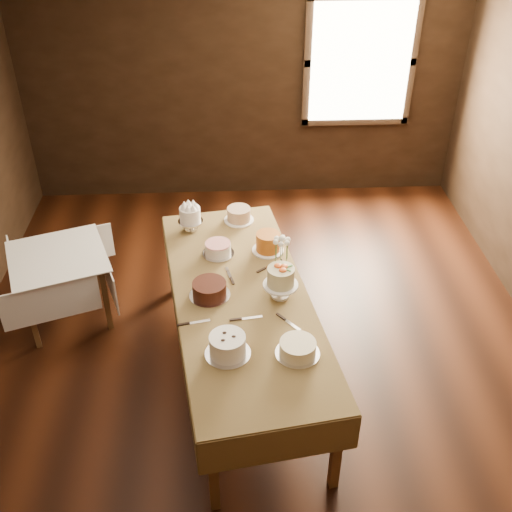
% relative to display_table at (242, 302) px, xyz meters
% --- Properties ---
extents(floor, '(5.00, 6.00, 0.01)m').
position_rel_display_table_xyz_m(floor, '(0.13, 0.10, -0.74)').
color(floor, black).
rests_on(floor, ground).
extents(ceiling, '(5.00, 6.00, 0.01)m').
position_rel_display_table_xyz_m(ceiling, '(0.13, 0.10, 2.06)').
color(ceiling, beige).
rests_on(ceiling, wall_back).
extents(wall_back, '(5.00, 0.02, 2.80)m').
position_rel_display_table_xyz_m(wall_back, '(0.13, 3.10, 0.66)').
color(wall_back, black).
rests_on(wall_back, ground).
extents(window, '(1.10, 0.05, 1.30)m').
position_rel_display_table_xyz_m(window, '(1.43, 3.04, 0.86)').
color(window, '#FFEABF').
rests_on(window, wall_back).
extents(display_table, '(1.37, 2.69, 0.80)m').
position_rel_display_table_xyz_m(display_table, '(0.00, 0.00, 0.00)').
color(display_table, '#51371F').
rests_on(display_table, ground).
extents(side_table, '(1.03, 1.03, 0.68)m').
position_rel_display_table_xyz_m(side_table, '(-1.58, 0.78, -0.14)').
color(side_table, '#51371F').
rests_on(side_table, ground).
extents(cake_meringue, '(0.26, 0.26, 0.24)m').
position_rel_display_table_xyz_m(cake_meringue, '(-0.42, 0.96, 0.17)').
color(cake_meringue, silver).
rests_on(cake_meringue, display_table).
extents(cake_speckled, '(0.27, 0.27, 0.13)m').
position_rel_display_table_xyz_m(cake_speckled, '(0.01, 1.09, 0.12)').
color(cake_speckled, white).
rests_on(cake_speckled, display_table).
extents(cake_lattice, '(0.30, 0.30, 0.10)m').
position_rel_display_table_xyz_m(cake_lattice, '(-0.18, 0.56, 0.11)').
color(cake_lattice, silver).
rests_on(cake_lattice, display_table).
extents(cake_caramel, '(0.27, 0.27, 0.17)m').
position_rel_display_table_xyz_m(cake_caramel, '(0.24, 0.59, 0.14)').
color(cake_caramel, white).
rests_on(cake_caramel, display_table).
extents(cake_chocolate, '(0.36, 0.36, 0.12)m').
position_rel_display_table_xyz_m(cake_chocolate, '(-0.24, 0.01, 0.12)').
color(cake_chocolate, silver).
rests_on(cake_chocolate, display_table).
extents(cake_flowers, '(0.27, 0.27, 0.27)m').
position_rel_display_table_xyz_m(cake_flowers, '(0.29, -0.02, 0.18)').
color(cake_flowers, white).
rests_on(cake_flowers, display_table).
extents(cake_swirl, '(0.31, 0.31, 0.16)m').
position_rel_display_table_xyz_m(cake_swirl, '(-0.11, -0.63, 0.13)').
color(cake_swirl, silver).
rests_on(cake_swirl, display_table).
extents(cake_cream, '(0.35, 0.35, 0.11)m').
position_rel_display_table_xyz_m(cake_cream, '(0.36, -0.65, 0.11)').
color(cake_cream, silver).
rests_on(cake_cream, display_table).
extents(cake_server_a, '(0.24, 0.06, 0.01)m').
position_rel_display_table_xyz_m(cake_server_a, '(0.07, -0.26, 0.06)').
color(cake_server_a, silver).
rests_on(cake_server_a, display_table).
extents(cake_server_b, '(0.17, 0.20, 0.01)m').
position_rel_display_table_xyz_m(cake_server_b, '(0.36, -0.36, 0.06)').
color(cake_server_b, silver).
rests_on(cake_server_b, display_table).
extents(cake_server_c, '(0.08, 0.24, 0.01)m').
position_rel_display_table_xyz_m(cake_server_c, '(-0.09, 0.30, 0.06)').
color(cake_server_c, silver).
rests_on(cake_server_c, display_table).
extents(cake_server_d, '(0.21, 0.17, 0.01)m').
position_rel_display_table_xyz_m(cake_server_d, '(0.27, 0.39, 0.06)').
color(cake_server_d, silver).
rests_on(cake_server_d, display_table).
extents(cake_server_e, '(0.24, 0.07, 0.01)m').
position_rel_display_table_xyz_m(cake_server_e, '(-0.31, -0.29, 0.06)').
color(cake_server_e, silver).
rests_on(cake_server_e, display_table).
extents(flower_vase, '(0.15, 0.15, 0.12)m').
position_rel_display_table_xyz_m(flower_vase, '(0.33, 0.29, 0.12)').
color(flower_vase, '#2D2823').
rests_on(flower_vase, display_table).
extents(flower_bouquet, '(0.14, 0.14, 0.20)m').
position_rel_display_table_xyz_m(flower_bouquet, '(0.33, 0.29, 0.30)').
color(flower_bouquet, white).
rests_on(flower_bouquet, flower_vase).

